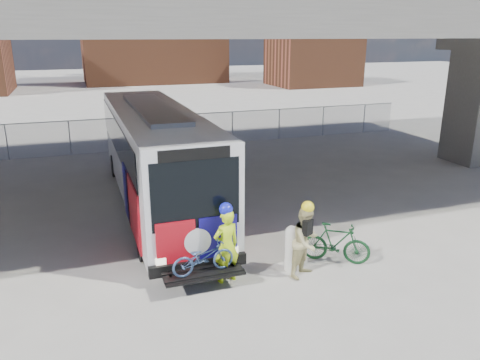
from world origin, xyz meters
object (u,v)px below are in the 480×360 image
bollard (291,246)px  cyclist_hivis (226,244)px  cyclist_tan (306,241)px  bike_parked (336,243)px  bus (155,149)px

bollard → cyclist_hivis: (-1.82, 0.00, 0.36)m
bollard → cyclist_tan: 0.55m
bollard → bike_parked: (1.36, 0.00, -0.11)m
cyclist_hivis → cyclist_tan: (2.05, -0.40, -0.06)m
bollard → cyclist_tan: size_ratio=0.61×
bollard → cyclist_hivis: bearing=180.0°
bike_parked → cyclist_tan: bearing=144.3°
cyclist_tan → bike_parked: cyclist_tan is taller
cyclist_hivis → bike_parked: (3.18, 0.00, -0.46)m
bollard → bike_parked: size_ratio=0.67×
bus → bike_parked: 7.58m
cyclist_tan → bollard: bearing=91.1°
bus → bike_parked: size_ratio=6.79×
bus → cyclist_tan: bearing=-67.9°
cyclist_hivis → bike_parked: 3.22m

